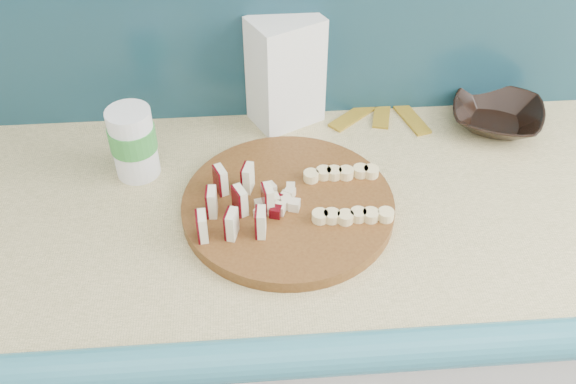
{
  "coord_description": "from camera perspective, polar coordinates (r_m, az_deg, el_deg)",
  "views": [
    {
      "loc": [
        -0.16,
        0.7,
        1.67
      ],
      "look_at": [
        -0.1,
        1.49,
        0.95
      ],
      "focal_mm": 40.0,
      "sensor_mm": 36.0,
      "label": 1
    }
  ],
  "objects": [
    {
      "name": "apple_wedges",
      "position": [
        1.04,
        -4.72,
        -1.03
      ],
      "size": [
        0.12,
        0.14,
        0.05
      ],
      "color": "#FAF1C8",
      "rests_on": "cutting_board"
    },
    {
      "name": "banana_slices",
      "position": [
        1.08,
        5.2,
        -0.14
      ],
      "size": [
        0.14,
        0.14,
        0.02
      ],
      "color": "#F9DF98",
      "rests_on": "cutting_board"
    },
    {
      "name": "cutting_board",
      "position": [
        1.09,
        0.0,
        -1.22
      ],
      "size": [
        0.37,
        0.37,
        0.02
      ],
      "primitive_type": "cylinder",
      "rotation": [
        0.0,
        0.0,
        0.02
      ],
      "color": "#4E2910",
      "rests_on": "kitchen_counter"
    },
    {
      "name": "canister",
      "position": [
        1.16,
        -13.6,
        4.4
      ],
      "size": [
        0.08,
        0.08,
        0.13
      ],
      "rotation": [
        0.0,
        0.0,
        -0.15
      ],
      "color": "white",
      "rests_on": "kitchen_counter"
    },
    {
      "name": "flour_bag",
      "position": [
        1.24,
        -0.22,
        10.7
      ],
      "size": [
        0.15,
        0.14,
        0.22
      ],
      "primitive_type": "cube",
      "rotation": [
        0.0,
        0.0,
        0.47
      ],
      "color": "white",
      "rests_on": "kitchen_counter"
    },
    {
      "name": "apple_chunks",
      "position": [
        1.07,
        -1.24,
        -0.53
      ],
      "size": [
        0.05,
        0.06,
        0.02
      ],
      "color": "#F7EAC6",
      "rests_on": "cutting_board"
    },
    {
      "name": "brown_bowl",
      "position": [
        1.34,
        18.06,
        6.45
      ],
      "size": [
        0.23,
        0.23,
        0.04
      ],
      "primitive_type": "imported",
      "rotation": [
        0.0,
        0.0,
        -0.39
      ],
      "color": "black",
      "rests_on": "kitchen_counter"
    },
    {
      "name": "banana_peel",
      "position": [
        1.33,
        8.39,
        7.11
      ],
      "size": [
        0.2,
        0.18,
        0.01
      ],
      "rotation": [
        0.0,
        0.0,
        -0.42
      ],
      "color": "#B28622",
      "rests_on": "kitchen_counter"
    },
    {
      "name": "kitchen_counter",
      "position": [
        1.47,
        7.97,
        -13.79
      ],
      "size": [
        2.2,
        0.63,
        0.91
      ],
      "color": "silver",
      "rests_on": "ground"
    }
  ]
}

